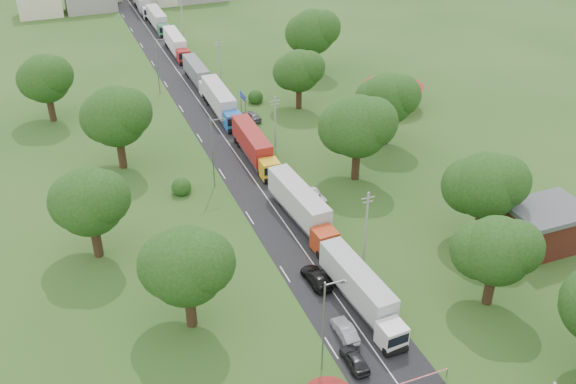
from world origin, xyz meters
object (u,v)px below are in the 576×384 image
info_sign (243,100)px  truck_0 (361,290)px  car_lane_mid (345,330)px  car_lane_front (355,359)px

info_sign → truck_0: size_ratio=0.28×
info_sign → car_lane_mid: size_ratio=1.01×
info_sign → car_lane_front: size_ratio=1.03×
car_lane_mid → car_lane_front: bearing=78.5°
truck_0 → car_lane_front: bearing=-121.0°
info_sign → car_lane_mid: 52.46m
car_lane_front → car_lane_mid: bearing=-101.6°
info_sign → car_lane_front: info_sign is taller
car_lane_mid → info_sign: bearing=-96.4°
info_sign → truck_0: info_sign is taller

